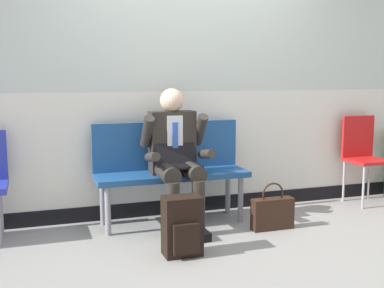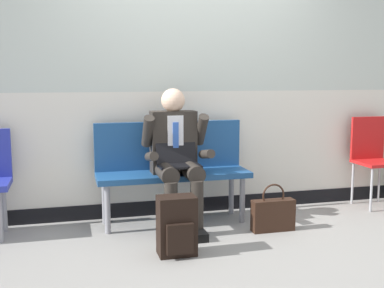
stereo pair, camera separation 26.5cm
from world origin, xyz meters
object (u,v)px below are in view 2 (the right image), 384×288
at_px(bench_with_person, 172,164).
at_px(handbag, 273,214).
at_px(backpack, 177,226).
at_px(person_seated, 176,155).
at_px(folding_chair, 372,153).

relative_size(bench_with_person, handbag, 3.30).
bearing_deg(backpack, person_seated, 77.21).
bearing_deg(handbag, person_seated, 157.86).
xyz_separation_m(bench_with_person, backpack, (-0.15, -0.85, -0.31)).
bearing_deg(person_seated, bench_with_person, 90.00).
relative_size(bench_with_person, folding_chair, 1.51).
xyz_separation_m(backpack, folding_chair, (2.26, 0.87, 0.33)).
xyz_separation_m(person_seated, backpack, (-0.15, -0.65, -0.43)).
relative_size(backpack, handbag, 1.08).
height_order(bench_with_person, handbag, bench_with_person).
relative_size(bench_with_person, backpack, 3.07).
xyz_separation_m(backpack, handbag, (0.93, 0.33, -0.07)).
relative_size(bench_with_person, person_seated, 1.12).
distance_m(backpack, folding_chair, 2.45).
bearing_deg(bench_with_person, folding_chair, 0.50).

